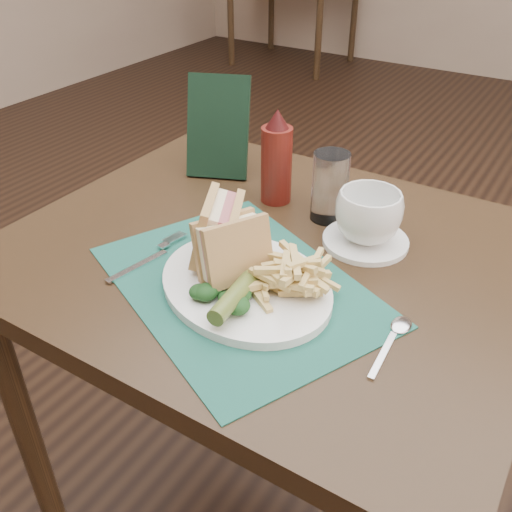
# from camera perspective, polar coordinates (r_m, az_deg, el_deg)

# --- Properties ---
(floor) EXTENTS (7.00, 7.00, 0.00)m
(floor) POSITION_cam_1_polar(r_m,az_deg,el_deg) (1.82, 9.39, -11.84)
(floor) COLOR black
(floor) RESTS_ON ground
(table_main) EXTENTS (0.90, 0.75, 0.75)m
(table_main) POSITION_cam_1_polar(r_m,az_deg,el_deg) (1.24, 1.22, -13.86)
(table_main) COLOR black
(table_main) RESTS_ON ground
(table_bg_left) EXTENTS (0.90, 0.75, 0.75)m
(table_bg_left) POSITION_cam_1_polar(r_m,az_deg,el_deg) (4.95, 3.73, 22.94)
(table_bg_left) COLOR black
(table_bg_left) RESTS_ON ground
(placemat) EXTENTS (0.55, 0.49, 0.00)m
(placemat) POSITION_cam_1_polar(r_m,az_deg,el_deg) (0.90, -1.77, -2.92)
(placemat) COLOR #1A5346
(placemat) RESTS_ON table_main
(plate) EXTENTS (0.37, 0.33, 0.01)m
(plate) POSITION_cam_1_polar(r_m,az_deg,el_deg) (0.88, -1.03, -2.94)
(plate) COLOR white
(plate) RESTS_ON placemat
(sandwich_half_a) EXTENTS (0.12, 0.13, 0.11)m
(sandwich_half_a) POSITION_cam_1_polar(r_m,az_deg,el_deg) (0.91, -5.18, 2.75)
(sandwich_half_a) COLOR tan
(sandwich_half_a) RESTS_ON plate
(sandwich_half_b) EXTENTS (0.12, 0.13, 0.11)m
(sandwich_half_b) POSITION_cam_1_polar(r_m,az_deg,el_deg) (0.88, -2.98, 1.41)
(sandwich_half_b) COLOR tan
(sandwich_half_b) RESTS_ON plate
(kale_garnish) EXTENTS (0.11, 0.08, 0.03)m
(kale_garnish) POSITION_cam_1_polar(r_m,az_deg,el_deg) (0.84, -3.22, -3.72)
(kale_garnish) COLOR black
(kale_garnish) RESTS_ON plate
(pickle_spear) EXTENTS (0.04, 0.12, 0.03)m
(pickle_spear) POSITION_cam_1_polar(r_m,az_deg,el_deg) (0.82, -2.13, -3.95)
(pickle_spear) COLOR #4D5E24
(pickle_spear) RESTS_ON plate
(fries_pile) EXTENTS (0.18, 0.20, 0.06)m
(fries_pile) POSITION_cam_1_polar(r_m,az_deg,el_deg) (0.85, 3.65, -1.59)
(fries_pile) COLOR #D9BA6C
(fries_pile) RESTS_ON plate
(fork) EXTENTS (0.06, 0.17, 0.01)m
(fork) POSITION_cam_1_polar(r_m,az_deg,el_deg) (0.97, -10.64, 0.05)
(fork) COLOR silver
(fork) RESTS_ON placemat
(spoon) EXTENTS (0.04, 0.15, 0.01)m
(spoon) POSITION_cam_1_polar(r_m,az_deg,el_deg) (0.81, 13.24, -8.41)
(spoon) COLOR silver
(spoon) RESTS_ON table_main
(saucer) EXTENTS (0.18, 0.18, 0.01)m
(saucer) POSITION_cam_1_polar(r_m,az_deg,el_deg) (1.02, 10.87, 1.48)
(saucer) COLOR white
(saucer) RESTS_ON table_main
(coffee_cup) EXTENTS (0.16, 0.16, 0.09)m
(coffee_cup) POSITION_cam_1_polar(r_m,az_deg,el_deg) (0.99, 11.18, 3.93)
(coffee_cup) COLOR white
(coffee_cup) RESTS_ON saucer
(drinking_glass) EXTENTS (0.08, 0.08, 0.13)m
(drinking_glass) POSITION_cam_1_polar(r_m,az_deg,el_deg) (1.06, 7.39, 6.88)
(drinking_glass) COLOR silver
(drinking_glass) RESTS_ON table_main
(ketchup_bottle) EXTENTS (0.06, 0.06, 0.19)m
(ketchup_bottle) POSITION_cam_1_polar(r_m,az_deg,el_deg) (1.10, 2.07, 9.91)
(ketchup_bottle) COLOR #58150F
(ketchup_bottle) RESTS_ON table_main
(check_presenter) EXTENTS (0.15, 0.12, 0.21)m
(check_presenter) POSITION_cam_1_polar(r_m,az_deg,el_deg) (1.22, -3.82, 12.76)
(check_presenter) COLOR black
(check_presenter) RESTS_ON table_main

